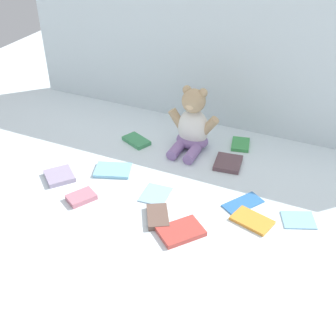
{
  "coord_description": "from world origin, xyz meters",
  "views": [
    {
      "loc": [
        0.49,
        -1.2,
        0.94
      ],
      "look_at": [
        -0.01,
        -0.1,
        0.1
      ],
      "focal_mm": 46.24,
      "sensor_mm": 36.0,
      "label": 1
    }
  ],
  "objects": [
    {
      "name": "ground_plane",
      "position": [
        0.0,
        0.0,
        0.0
      ],
      "size": [
        3.2,
        3.2,
        0.0
      ],
      "primitive_type": "plane",
      "color": "silver"
    },
    {
      "name": "book_case_2",
      "position": [
        0.13,
        0.15,
        0.01
      ],
      "size": [
        0.11,
        0.13,
        0.02
      ],
      "primitive_type": "cube",
      "rotation": [
        0.0,
        0.0,
        0.13
      ],
      "color": "brown",
      "rests_on": "ground_plane"
    },
    {
      "name": "book_case_6",
      "position": [
        0.44,
        -0.07,
        0.0
      ],
      "size": [
        0.13,
        0.12,
        0.01
      ],
      "primitive_type": "cube",
      "rotation": [
        0.0,
        0.0,
        5.1
      ],
      "color": "#7EB7DA",
      "rests_on": "ground_plane"
    },
    {
      "name": "book_case_7",
      "position": [
        0.3,
        -0.13,
        0.01
      ],
      "size": [
        0.14,
        0.11,
        0.01
      ],
      "primitive_type": "cube",
      "rotation": [
        0.0,
        0.0,
        4.44
      ],
      "color": "orange",
      "rests_on": "ground_plane"
    },
    {
      "name": "book_case_10",
      "position": [
        0.02,
        -0.25,
        0.01
      ],
      "size": [
        0.12,
        0.13,
        0.02
      ],
      "primitive_type": "cube",
      "rotation": [
        0.0,
        0.0,
        3.66
      ],
      "color": "brown",
      "rests_on": "ground_plane"
    },
    {
      "name": "book_case_3",
      "position": [
        0.25,
        -0.06,
        0.0
      ],
      "size": [
        0.13,
        0.15,
        0.01
      ],
      "primitive_type": "cube",
      "rotation": [
        0.0,
        0.0,
        5.71
      ],
      "color": "#2D68AC",
      "rests_on": "ground_plane"
    },
    {
      "name": "teddy_bear",
      "position": [
        -0.05,
        0.21,
        0.1
      ],
      "size": [
        0.21,
        0.19,
        0.26
      ],
      "rotation": [
        0.0,
        0.0,
        -0.01
      ],
      "color": "white",
      "rests_on": "ground_plane"
    },
    {
      "name": "backdrop_drape",
      "position": [
        0.0,
        0.45,
        0.3
      ],
      "size": [
        1.85,
        0.03,
        0.6
      ],
      "primitive_type": "cube",
      "color": "silver",
      "rests_on": "ground_plane"
    },
    {
      "name": "book_case_1",
      "position": [
        -0.41,
        -0.19,
        0.01
      ],
      "size": [
        0.14,
        0.14,
        0.02
      ],
      "primitive_type": "cube",
      "rotation": [
        0.0,
        0.0,
        0.88
      ],
      "color": "#9A8CAB",
      "rests_on": "ground_plane"
    },
    {
      "name": "book_case_9",
      "position": [
        -0.04,
        -0.14,
        0.0
      ],
      "size": [
        0.1,
        0.12,
        0.01
      ],
      "primitive_type": "cube",
      "rotation": [
        0.0,
        0.0,
        0.08
      ],
      "color": "#8EB8D1",
      "rests_on": "ground_plane"
    },
    {
      "name": "book_case_4",
      "position": [
        0.13,
        0.3,
        0.01
      ],
      "size": [
        0.09,
        0.11,
        0.01
      ],
      "primitive_type": "cube",
      "rotation": [
        0.0,
        0.0,
        3.36
      ],
      "color": "green",
      "rests_on": "ground_plane"
    },
    {
      "name": "book_case_5",
      "position": [
        -0.27,
        0.15,
        0.01
      ],
      "size": [
        0.13,
        0.11,
        0.02
      ],
      "primitive_type": "cube",
      "rotation": [
        0.0,
        0.0,
        1.15
      ],
      "color": "#3C8F57",
      "rests_on": "ground_plane"
    },
    {
      "name": "book_case_8",
      "position": [
        -0.25,
        -0.08,
        0.01
      ],
      "size": [
        0.16,
        0.13,
        0.01
      ],
      "primitive_type": "cube",
      "rotation": [
        0.0,
        0.0,
        5.05
      ],
      "color": "#7BC0E2",
      "rests_on": "ground_plane"
    },
    {
      "name": "book_case_11",
      "position": [
        -0.27,
        -0.27,
        0.01
      ],
      "size": [
        0.1,
        0.11,
        0.02
      ],
      "primitive_type": "cube",
      "rotation": [
        0.0,
        0.0,
        2.62
      ],
      "color": "#BF6F81",
      "rests_on": "ground_plane"
    },
    {
      "name": "book_case_0",
      "position": [
        0.11,
        -0.28,
        0.01
      ],
      "size": [
        0.16,
        0.17,
        0.02
      ],
      "primitive_type": "cube",
      "rotation": [
        0.0,
        0.0,
        5.6
      ],
      "color": "#BE4038",
      "rests_on": "ground_plane"
    }
  ]
}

